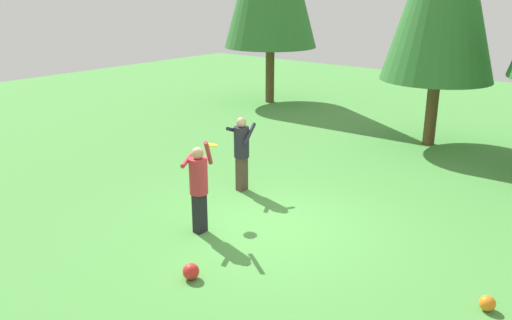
{
  "coord_description": "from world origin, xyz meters",
  "views": [
    {
      "loc": [
        5.69,
        -7.31,
        4.38
      ],
      "look_at": [
        -0.75,
        0.55,
        1.05
      ],
      "focal_mm": 37.12,
      "sensor_mm": 36.0,
      "label": 1
    }
  ],
  "objects_px": {
    "person_catcher": "(242,148)",
    "ball_red": "(191,271)",
    "frisbee": "(211,145)",
    "ball_orange": "(487,303)",
    "person_thrower": "(199,182)"
  },
  "relations": [
    {
      "from": "person_catcher",
      "to": "ball_orange",
      "type": "bearing_deg",
      "value": 62.3
    },
    {
      "from": "ball_red",
      "to": "frisbee",
      "type": "bearing_deg",
      "value": 126.43
    },
    {
      "from": "person_thrower",
      "to": "ball_red",
      "type": "height_order",
      "value": "person_thrower"
    },
    {
      "from": "person_thrower",
      "to": "person_catcher",
      "type": "height_order",
      "value": "person_thrower"
    },
    {
      "from": "person_thrower",
      "to": "ball_orange",
      "type": "distance_m",
      "value": 5.1
    },
    {
      "from": "frisbee",
      "to": "ball_orange",
      "type": "height_order",
      "value": "frisbee"
    },
    {
      "from": "person_thrower",
      "to": "frisbee",
      "type": "distance_m",
      "value": 1.04
    },
    {
      "from": "frisbee",
      "to": "ball_red",
      "type": "distance_m",
      "value": 2.93
    },
    {
      "from": "frisbee",
      "to": "ball_orange",
      "type": "bearing_deg",
      "value": -0.43
    },
    {
      "from": "person_catcher",
      "to": "ball_red",
      "type": "bearing_deg",
      "value": 14.51
    },
    {
      "from": "person_catcher",
      "to": "ball_orange",
      "type": "xyz_separation_m",
      "value": [
        5.77,
        -1.35,
        -0.88
      ]
    },
    {
      "from": "ball_orange",
      "to": "ball_red",
      "type": "bearing_deg",
      "value": -151.85
    },
    {
      "from": "ball_orange",
      "to": "ball_red",
      "type": "xyz_separation_m",
      "value": [
        -3.87,
        -2.07,
        0.02
      ]
    },
    {
      "from": "frisbee",
      "to": "ball_red",
      "type": "xyz_separation_m",
      "value": [
        1.56,
        -2.11,
        -1.3
      ]
    },
    {
      "from": "frisbee",
      "to": "ball_red",
      "type": "height_order",
      "value": "frisbee"
    }
  ]
}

